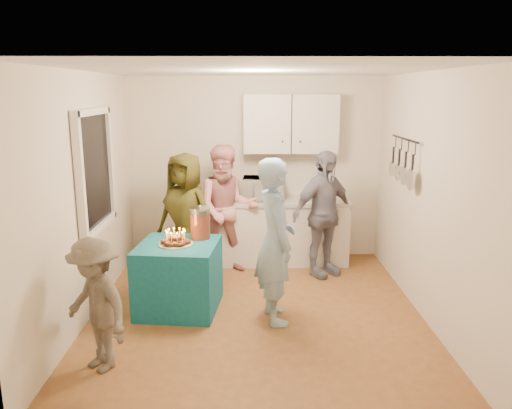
{
  "coord_description": "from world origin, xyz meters",
  "views": [
    {
      "loc": [
        -0.07,
        -5.11,
        2.4
      ],
      "look_at": [
        0.0,
        0.35,
        1.15
      ],
      "focal_mm": 35.0,
      "sensor_mm": 36.0,
      "label": 1
    }
  ],
  "objects_px": {
    "punch_jar": "(200,224)",
    "counter": "(269,233)",
    "microwave": "(263,189)",
    "woman_back_right": "(323,214)",
    "party_table": "(179,277)",
    "child_near_left": "(96,305)",
    "man_birthday": "(275,241)",
    "woman_back_left": "(186,216)",
    "woman_back_center": "(227,210)"
  },
  "relations": [
    {
      "from": "microwave",
      "to": "woman_back_right",
      "type": "bearing_deg",
      "value": -30.86
    },
    {
      "from": "punch_jar",
      "to": "man_birthday",
      "type": "relative_size",
      "value": 0.19
    },
    {
      "from": "man_birthday",
      "to": "woman_back_right",
      "type": "height_order",
      "value": "man_birthday"
    },
    {
      "from": "party_table",
      "to": "punch_jar",
      "type": "xyz_separation_m",
      "value": [
        0.23,
        0.21,
        0.55
      ]
    },
    {
      "from": "party_table",
      "to": "child_near_left",
      "type": "bearing_deg",
      "value": -113.69
    },
    {
      "from": "child_near_left",
      "to": "woman_back_center",
      "type": "bearing_deg",
      "value": 107.62
    },
    {
      "from": "man_birthday",
      "to": "woman_back_right",
      "type": "distance_m",
      "value": 1.5
    },
    {
      "from": "woman_back_left",
      "to": "child_near_left",
      "type": "relative_size",
      "value": 1.37
    },
    {
      "from": "counter",
      "to": "woman_back_right",
      "type": "xyz_separation_m",
      "value": [
        0.69,
        -0.52,
        0.4
      ]
    },
    {
      "from": "microwave",
      "to": "counter",
      "type": "bearing_deg",
      "value": 3.43
    },
    {
      "from": "counter",
      "to": "punch_jar",
      "type": "bearing_deg",
      "value": -121.33
    },
    {
      "from": "microwave",
      "to": "punch_jar",
      "type": "bearing_deg",
      "value": -115.4
    },
    {
      "from": "woman_back_right",
      "to": "child_near_left",
      "type": "distance_m",
      "value": 3.24
    },
    {
      "from": "man_birthday",
      "to": "woman_back_left",
      "type": "height_order",
      "value": "man_birthday"
    },
    {
      "from": "party_table",
      "to": "woman_back_right",
      "type": "distance_m",
      "value": 2.09
    },
    {
      "from": "man_birthday",
      "to": "woman_back_right",
      "type": "xyz_separation_m",
      "value": [
        0.69,
        1.33,
        -0.04
      ]
    },
    {
      "from": "party_table",
      "to": "counter",
      "type": "bearing_deg",
      "value": 56.02
    },
    {
      "from": "counter",
      "to": "party_table",
      "type": "relative_size",
      "value": 2.59
    },
    {
      "from": "microwave",
      "to": "woman_back_right",
      "type": "distance_m",
      "value": 0.96
    },
    {
      "from": "punch_jar",
      "to": "woman_back_left",
      "type": "height_order",
      "value": "woman_back_left"
    },
    {
      "from": "woman_back_left",
      "to": "child_near_left",
      "type": "distance_m",
      "value": 2.31
    },
    {
      "from": "woman_back_right",
      "to": "child_near_left",
      "type": "bearing_deg",
      "value": -168.4
    },
    {
      "from": "microwave",
      "to": "child_near_left",
      "type": "distance_m",
      "value": 3.22
    },
    {
      "from": "counter",
      "to": "woman_back_left",
      "type": "height_order",
      "value": "woman_back_left"
    },
    {
      "from": "man_birthday",
      "to": "woman_back_left",
      "type": "xyz_separation_m",
      "value": [
        -1.09,
        1.29,
        -0.05
      ]
    },
    {
      "from": "punch_jar",
      "to": "woman_back_right",
      "type": "xyz_separation_m",
      "value": [
        1.52,
        0.84,
        -0.1
      ]
    },
    {
      "from": "woman_back_left",
      "to": "child_near_left",
      "type": "bearing_deg",
      "value": -74.66
    },
    {
      "from": "punch_jar",
      "to": "counter",
      "type": "bearing_deg",
      "value": 58.67
    },
    {
      "from": "punch_jar",
      "to": "microwave",
      "type": "bearing_deg",
      "value": 61.17
    },
    {
      "from": "man_birthday",
      "to": "child_near_left",
      "type": "height_order",
      "value": "man_birthday"
    },
    {
      "from": "punch_jar",
      "to": "man_birthday",
      "type": "distance_m",
      "value": 0.96
    },
    {
      "from": "counter",
      "to": "woman_back_right",
      "type": "height_order",
      "value": "woman_back_right"
    },
    {
      "from": "woman_back_center",
      "to": "woman_back_right",
      "type": "bearing_deg",
      "value": -13.58
    },
    {
      "from": "microwave",
      "to": "woman_back_center",
      "type": "height_order",
      "value": "woman_back_center"
    },
    {
      "from": "microwave",
      "to": "child_near_left",
      "type": "relative_size",
      "value": 0.48
    },
    {
      "from": "man_birthday",
      "to": "woman_back_center",
      "type": "xyz_separation_m",
      "value": [
        -0.57,
        1.47,
        -0.01
      ]
    },
    {
      "from": "punch_jar",
      "to": "woman_back_left",
      "type": "xyz_separation_m",
      "value": [
        -0.27,
        0.81,
        -0.11
      ]
    },
    {
      "from": "woman_back_center",
      "to": "child_near_left",
      "type": "bearing_deg",
      "value": -120.11
    },
    {
      "from": "woman_back_right",
      "to": "child_near_left",
      "type": "relative_size",
      "value": 1.39
    },
    {
      "from": "punch_jar",
      "to": "child_near_left",
      "type": "height_order",
      "value": "child_near_left"
    },
    {
      "from": "woman_back_left",
      "to": "party_table",
      "type": "bearing_deg",
      "value": -60.07
    },
    {
      "from": "child_near_left",
      "to": "woman_back_right",
      "type": "bearing_deg",
      "value": 85.51
    },
    {
      "from": "punch_jar",
      "to": "party_table",
      "type": "bearing_deg",
      "value": -137.48
    },
    {
      "from": "counter",
      "to": "party_table",
      "type": "bearing_deg",
      "value": -123.98
    },
    {
      "from": "punch_jar",
      "to": "woman_back_right",
      "type": "distance_m",
      "value": 1.74
    },
    {
      "from": "microwave",
      "to": "child_near_left",
      "type": "xyz_separation_m",
      "value": [
        -1.52,
        -2.8,
        -0.47
      ]
    },
    {
      "from": "punch_jar",
      "to": "child_near_left",
      "type": "distance_m",
      "value": 1.66
    },
    {
      "from": "party_table",
      "to": "woman_back_right",
      "type": "xyz_separation_m",
      "value": [
        1.75,
        1.05,
        0.45
      ]
    },
    {
      "from": "punch_jar",
      "to": "woman_back_center",
      "type": "height_order",
      "value": "woman_back_center"
    },
    {
      "from": "party_table",
      "to": "woman_back_right",
      "type": "height_order",
      "value": "woman_back_right"
    }
  ]
}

